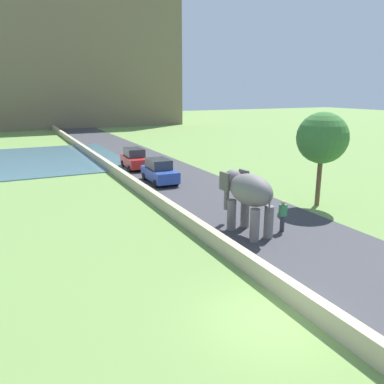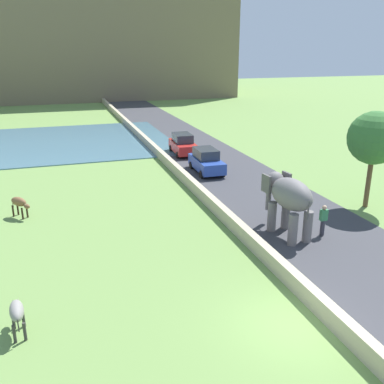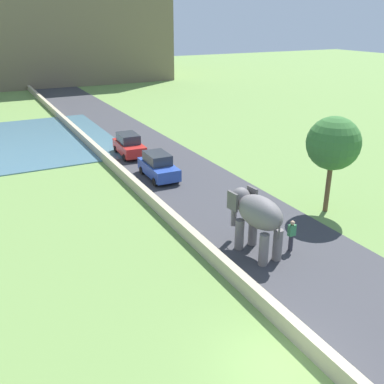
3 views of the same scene
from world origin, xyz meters
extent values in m
plane|color=#6B8E47|center=(0.00, 0.00, 0.00)|extent=(220.00, 220.00, 0.00)
cube|color=#38383D|center=(5.00, 20.00, 0.03)|extent=(7.00, 120.00, 0.06)
cube|color=tan|center=(1.20, 18.00, 0.36)|extent=(0.40, 110.00, 0.72)
cube|color=#75664C|center=(-6.00, 77.69, 12.27)|extent=(64.00, 28.00, 24.54)
ellipsoid|color=slate|center=(3.42, 6.30, 2.24)|extent=(1.64, 2.82, 1.50)
cylinder|color=slate|center=(2.93, 7.14, 0.80)|extent=(0.44, 0.44, 1.60)
cylinder|color=slate|center=(3.76, 7.21, 0.80)|extent=(0.44, 0.44, 1.60)
cylinder|color=slate|center=(3.09, 5.39, 0.80)|extent=(0.44, 0.44, 1.60)
cylinder|color=slate|center=(3.92, 5.47, 0.80)|extent=(0.44, 0.44, 1.60)
ellipsoid|color=slate|center=(3.29, 7.71, 2.42)|extent=(1.08, 0.99, 1.10)
cube|color=#504C4C|center=(2.71, 7.52, 2.46)|extent=(0.18, 0.71, 0.90)
cube|color=#504C4C|center=(3.90, 7.63, 2.46)|extent=(0.18, 0.71, 0.90)
cylinder|color=slate|center=(3.25, 8.18, 1.54)|extent=(0.28, 0.28, 1.50)
cone|color=silver|center=(3.04, 8.10, 1.99)|extent=(0.17, 0.57, 0.17)
cone|color=silver|center=(3.47, 8.14, 1.99)|extent=(0.17, 0.57, 0.17)
cylinder|color=#504C4C|center=(3.55, 4.98, 1.89)|extent=(0.08, 0.08, 0.90)
cylinder|color=#33333D|center=(5.05, 5.87, 0.42)|extent=(0.22, 0.22, 0.85)
cube|color=#388451|center=(5.05, 5.87, 1.13)|extent=(0.36, 0.22, 0.56)
sphere|color=tan|center=(5.05, 5.87, 1.52)|extent=(0.22, 0.22, 0.22)
cube|color=red|center=(3.42, 24.19, 0.70)|extent=(1.88, 4.07, 0.80)
cube|color=#2D333D|center=(3.43, 24.39, 1.45)|extent=(1.54, 2.26, 0.70)
cylinder|color=black|center=(4.17, 22.85, 0.30)|extent=(0.21, 0.61, 0.60)
cylinder|color=black|center=(2.56, 22.93, 0.30)|extent=(0.21, 0.61, 0.60)
cylinder|color=black|center=(4.29, 25.45, 0.30)|extent=(0.21, 0.61, 0.60)
cylinder|color=black|center=(2.68, 25.52, 0.30)|extent=(0.21, 0.61, 0.60)
cube|color=#2D4CA8|center=(3.42, 18.17, 0.70)|extent=(1.80, 4.04, 0.80)
cube|color=#2D333D|center=(3.43, 18.37, 1.45)|extent=(1.50, 2.24, 0.70)
cylinder|color=black|center=(4.20, 16.85, 0.30)|extent=(0.20, 0.60, 0.60)
cylinder|color=black|center=(2.58, 16.89, 0.30)|extent=(0.20, 0.60, 0.60)
cylinder|color=black|center=(4.27, 19.45, 0.30)|extent=(0.20, 0.60, 0.60)
cylinder|color=black|center=(2.65, 19.49, 0.30)|extent=(0.20, 0.60, 0.60)
ellipsoid|color=gray|center=(-8.75, 2.35, 0.90)|extent=(0.55, 1.14, 0.50)
cylinder|color=#373533|center=(-8.94, 2.72, 0.33)|extent=(0.10, 0.10, 0.65)
cylinder|color=#373533|center=(-8.63, 2.75, 0.33)|extent=(0.10, 0.10, 0.65)
cylinder|color=#373533|center=(-8.86, 1.95, 0.33)|extent=(0.10, 0.10, 0.65)
cylinder|color=#373533|center=(-8.56, 1.98, 0.33)|extent=(0.10, 0.10, 0.65)
ellipsoid|color=gray|center=(-8.81, 2.98, 0.75)|extent=(0.28, 0.42, 0.26)
cone|color=beige|center=(-8.90, 2.97, 0.92)|extent=(0.04, 0.04, 0.12)
cone|color=beige|center=(-8.72, 2.99, 0.92)|extent=(0.04, 0.04, 0.12)
cylinder|color=#373533|center=(-8.69, 1.81, 0.70)|extent=(0.04, 0.04, 0.45)
ellipsoid|color=brown|center=(-9.29, 13.17, 0.90)|extent=(1.06, 1.12, 0.50)
cylinder|color=#302014|center=(-8.92, 12.98, 0.33)|extent=(0.10, 0.10, 0.65)
cylinder|color=#302014|center=(-9.15, 12.78, 0.33)|extent=(0.10, 0.10, 0.65)
cylinder|color=#302014|center=(-9.42, 13.56, 0.33)|extent=(0.10, 0.10, 0.65)
cylinder|color=#302014|center=(-9.66, 13.36, 0.33)|extent=(0.10, 0.10, 0.65)
ellipsoid|color=brown|center=(-8.87, 12.69, 0.75)|extent=(0.44, 0.46, 0.26)
cone|color=beige|center=(-8.80, 12.75, 0.92)|extent=(0.04, 0.04, 0.12)
cone|color=beige|center=(-8.94, 12.63, 0.92)|extent=(0.04, 0.04, 0.12)
cylinder|color=#302014|center=(-9.64, 13.57, 0.70)|extent=(0.04, 0.04, 0.45)
cylinder|color=brown|center=(9.92, 8.66, 1.52)|extent=(0.28, 0.28, 3.04)
sphere|color=#387033|center=(9.92, 8.66, 4.09)|extent=(2.99, 2.99, 2.99)
camera|label=1|loc=(-6.76, -8.41, 6.81)|focal=36.38mm
camera|label=2|loc=(-6.99, -10.41, 8.87)|focal=39.70mm
camera|label=3|loc=(-7.65, -8.37, 10.58)|focal=40.64mm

